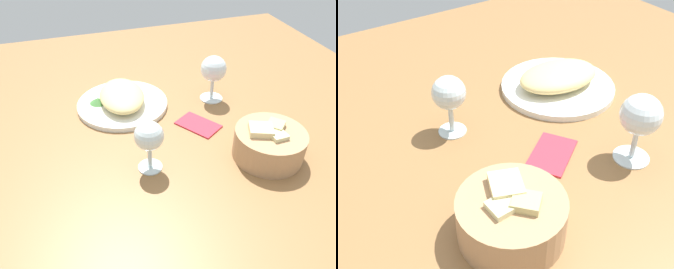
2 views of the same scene
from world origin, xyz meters
The scene contains 8 objects.
ground_plane centered at (0.00, 0.00, -1.00)cm, with size 140.00×140.00×2.00cm, color olive.
plate centered at (-10.62, -13.44, 0.70)cm, with size 25.68×25.68×1.40cm, color white.
omelette centered at (-10.62, -13.44, 3.59)cm, with size 18.97×12.37×4.37cm, color #E1C97E.
lettuce_garnish centered at (-12.40, -20.11, 2.20)cm, with size 4.74×4.74×1.61cm, color #437E3B.
bread_basket centered at (21.50, 14.45, 3.81)cm, with size 16.41×16.41×8.54cm.
wine_glass_near centered at (16.87, -12.96, 8.47)cm, with size 6.56×6.56×12.40cm.
wine_glass_far centered at (-6.69, 12.59, 9.10)cm, with size 7.38×7.38×13.45cm.
folded_napkin centered at (4.93, 3.73, 0.40)cm, with size 11.00×7.00×0.80cm, color red.
Camera 1 is at (74.05, -27.38, 54.27)cm, focal length 37.12 mm.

